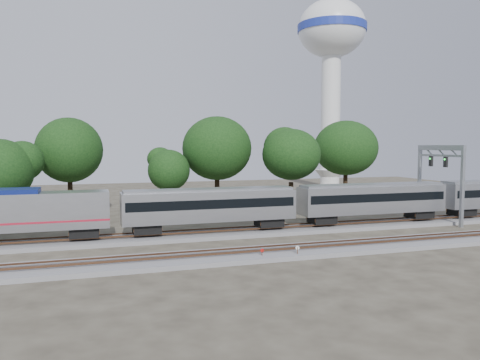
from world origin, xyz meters
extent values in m
plane|color=#383328|center=(0.00, 0.00, 0.00)|extent=(160.00, 160.00, 0.00)
cube|color=slate|center=(0.00, 6.00, 0.20)|extent=(160.00, 5.00, 0.40)
cube|color=brown|center=(0.00, 5.28, 0.66)|extent=(160.00, 0.08, 0.15)
cube|color=brown|center=(0.00, 6.72, 0.66)|extent=(160.00, 0.08, 0.15)
cube|color=slate|center=(0.00, -4.00, 0.20)|extent=(160.00, 5.00, 0.40)
cube|color=brown|center=(0.00, -4.72, 0.66)|extent=(160.00, 0.08, 0.15)
cube|color=brown|center=(0.00, -3.28, 0.66)|extent=(160.00, 0.08, 0.15)
cube|color=#B0B2B7|center=(-13.39, 6.00, 3.42)|extent=(11.16, 3.16, 3.48)
cube|color=maroon|center=(-14.65, 6.00, 2.52)|extent=(13.69, 3.20, 0.19)
cube|color=black|center=(-10.17, 6.00, 1.20)|extent=(2.74, 2.32, 0.95)
cube|color=#B0B2B7|center=(2.47, 6.00, 3.26)|extent=(18.33, 3.16, 3.16)
cube|color=black|center=(2.47, 6.00, 3.57)|extent=(17.69, 3.21, 0.95)
cube|color=gray|center=(2.47, 6.00, 4.89)|extent=(17.90, 2.53, 0.37)
cube|color=black|center=(-4.16, 6.00, 1.20)|extent=(2.74, 2.32, 0.95)
cube|color=black|center=(9.11, 6.00, 1.20)|extent=(2.74, 2.32, 0.95)
cube|color=#B0B2B7|center=(22.23, 6.00, 3.26)|extent=(18.33, 3.16, 3.16)
cube|color=black|center=(22.23, 6.00, 3.57)|extent=(17.69, 3.21, 0.95)
cube|color=gray|center=(22.23, 6.00, 4.89)|extent=(17.90, 2.53, 0.37)
cube|color=black|center=(15.60, 6.00, 1.20)|extent=(2.74, 2.32, 0.95)
cube|color=black|center=(28.87, 6.00, 1.20)|extent=(2.74, 2.32, 0.95)
cube|color=black|center=(35.35, 6.00, 1.20)|extent=(2.74, 2.32, 0.95)
cylinder|color=#512D19|center=(4.04, -5.44, 0.44)|extent=(0.06, 0.06, 0.89)
cylinder|color=red|center=(4.04, -5.44, 0.84)|extent=(0.31, 0.11, 0.32)
cylinder|color=#512D19|center=(7.12, -5.78, 0.49)|extent=(0.07, 0.07, 0.98)
cylinder|color=silver|center=(7.12, -5.78, 0.93)|extent=(0.35, 0.08, 0.35)
cube|color=#512D19|center=(5.38, -5.52, 0.15)|extent=(0.57, 0.46, 0.30)
cylinder|color=silver|center=(41.24, 51.22, 14.70)|extent=(4.20, 4.20, 29.41)
cone|color=silver|center=(41.24, 51.22, 2.10)|extent=(6.72, 6.72, 4.20)
ellipsoid|color=silver|center=(41.24, 51.22, 34.92)|extent=(14.70, 14.70, 12.50)
cylinder|color=navy|center=(41.24, 51.22, 34.92)|extent=(14.87, 14.87, 1.68)
cube|color=gray|center=(31.81, 2.26, 4.81)|extent=(0.37, 0.37, 9.61)
cube|color=gray|center=(31.81, 9.74, 4.81)|extent=(0.37, 0.37, 9.61)
cube|color=gray|center=(31.81, 6.00, 9.29)|extent=(0.43, 7.90, 0.64)
cube|color=gray|center=(31.81, 6.00, 8.33)|extent=(0.27, 7.90, 0.27)
cube|color=black|center=(31.49, 4.72, 7.58)|extent=(0.27, 0.53, 1.28)
cube|color=black|center=(31.49, 7.28, 7.58)|extent=(0.27, 0.53, 1.28)
cylinder|color=black|center=(-19.06, 16.24, 1.83)|extent=(0.70, 0.70, 3.66)
ellipsoid|color=black|center=(-19.06, 16.24, 6.80)|extent=(6.91, 6.91, 5.87)
cylinder|color=black|center=(-12.05, 23.21, 2.42)|extent=(0.70, 0.70, 4.83)
ellipsoid|color=black|center=(-12.05, 23.21, 8.97)|extent=(9.11, 9.11, 7.75)
cylinder|color=black|center=(0.54, 20.91, 1.69)|extent=(0.70, 0.70, 3.38)
ellipsoid|color=black|center=(0.54, 20.91, 6.27)|extent=(6.37, 6.37, 5.41)
cylinder|color=black|center=(7.84, 23.27, 2.47)|extent=(0.70, 0.70, 4.93)
ellipsoid|color=black|center=(7.84, 23.27, 9.16)|extent=(9.30, 9.30, 7.91)
cylinder|color=black|center=(16.97, 17.78, 2.24)|extent=(0.70, 0.70, 4.49)
ellipsoid|color=black|center=(16.97, 17.78, 8.34)|extent=(8.46, 8.46, 7.19)
cylinder|color=black|center=(31.25, 27.54, 2.46)|extent=(0.70, 0.70, 4.92)
ellipsoid|color=black|center=(31.25, 27.54, 9.14)|extent=(9.28, 9.28, 7.89)
camera|label=1|loc=(-9.44, -41.48, 9.61)|focal=35.00mm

